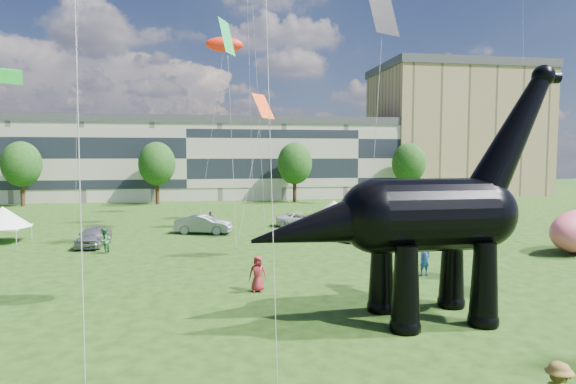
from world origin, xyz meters
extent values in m
plane|color=#16330C|center=(0.00, 0.00, 0.00)|extent=(220.00, 220.00, 0.00)
cube|color=beige|center=(-8.00, 62.00, 6.00)|extent=(78.00, 11.00, 12.00)
cube|color=tan|center=(40.00, 65.00, 11.00)|extent=(28.00, 18.00, 22.00)
cylinder|color=#382314|center=(-30.00, 53.00, 1.60)|extent=(0.56, 0.56, 3.20)
ellipsoid|color=#14380F|center=(-30.00, 53.00, 6.32)|extent=(5.20, 5.20, 6.24)
cylinder|color=#382314|center=(-12.00, 53.00, 1.60)|extent=(0.56, 0.56, 3.20)
ellipsoid|color=#14380F|center=(-12.00, 53.00, 6.32)|extent=(5.20, 5.20, 6.24)
cylinder|color=#382314|center=(8.00, 53.00, 1.60)|extent=(0.56, 0.56, 3.20)
ellipsoid|color=#14380F|center=(8.00, 53.00, 6.32)|extent=(5.20, 5.20, 6.24)
cylinder|color=#382314|center=(26.00, 53.00, 1.60)|extent=(0.56, 0.56, 3.20)
ellipsoid|color=#14380F|center=(26.00, 53.00, 6.32)|extent=(5.20, 5.20, 6.24)
cone|color=black|center=(3.13, -0.11, 1.72)|extent=(1.23, 1.23, 3.45)
sphere|color=black|center=(3.13, -0.11, 0.21)|extent=(1.26, 1.26, 1.26)
cone|color=black|center=(3.04, 2.41, 1.72)|extent=(1.23, 1.23, 3.45)
sphere|color=black|center=(3.04, 2.41, 0.21)|extent=(1.26, 1.26, 1.26)
cone|color=black|center=(6.57, 0.00, 1.72)|extent=(1.23, 1.23, 3.45)
sphere|color=black|center=(6.57, 0.00, 0.21)|extent=(1.26, 1.26, 1.26)
cone|color=black|center=(6.49, 2.52, 1.72)|extent=(1.23, 1.23, 3.45)
sphere|color=black|center=(6.49, 2.52, 0.21)|extent=(1.26, 1.26, 1.26)
cylinder|color=black|center=(4.69, 1.20, 4.48)|extent=(4.92, 3.26, 3.10)
sphere|color=black|center=(2.28, 1.12, 4.48)|extent=(3.10, 3.10, 3.10)
sphere|color=black|center=(7.10, 1.28, 4.48)|extent=(2.99, 2.99, 2.99)
cone|color=black|center=(8.51, 1.33, 7.81)|extent=(4.38, 1.86, 6.08)
sphere|color=black|center=(9.91, 1.37, 10.44)|extent=(0.97, 0.97, 0.97)
cylinder|color=black|center=(10.25, 1.38, 10.39)|extent=(0.82, 0.53, 0.51)
cone|color=black|center=(-0.09, 1.04, 4.10)|extent=(6.15, 2.61, 3.37)
imported|color=#A2A1A6|center=(-13.41, 20.79, 0.79)|extent=(2.17, 4.73, 1.57)
imported|color=gray|center=(-5.13, 25.54, 0.82)|extent=(5.25, 3.07, 1.63)
imported|color=silver|center=(4.34, 28.46, 0.69)|extent=(5.33, 3.23, 1.38)
imported|color=#595960|center=(7.88, 20.19, 0.70)|extent=(4.68, 4.87, 1.40)
cube|color=silver|center=(7.03, 26.19, 1.14)|extent=(3.79, 3.79, 0.12)
cone|color=silver|center=(7.03, 26.19, 1.98)|extent=(4.80, 4.80, 1.56)
cylinder|color=#999999|center=(5.97, 24.42, 0.57)|extent=(0.06, 0.06, 1.14)
cylinder|color=#999999|center=(8.80, 25.13, 0.57)|extent=(0.06, 0.06, 1.14)
cylinder|color=#999999|center=(5.27, 27.25, 0.57)|extent=(0.06, 0.06, 1.14)
cylinder|color=#999999|center=(8.09, 27.95, 0.57)|extent=(0.06, 0.06, 1.14)
cube|color=white|center=(19.05, 26.89, 1.14)|extent=(3.93, 3.93, 0.12)
cone|color=white|center=(19.05, 26.89, 1.97)|extent=(4.98, 4.98, 1.56)
cylinder|color=#999999|center=(18.13, 25.06, 0.57)|extent=(0.06, 0.06, 1.14)
cylinder|color=#999999|center=(20.88, 25.97, 0.57)|extent=(0.06, 0.06, 1.14)
cylinder|color=#999999|center=(17.21, 27.81, 0.57)|extent=(0.06, 0.06, 1.14)
cylinder|color=#999999|center=(19.97, 28.73, 0.57)|extent=(0.06, 0.06, 1.14)
cube|color=white|center=(-20.93, 23.59, 1.20)|extent=(3.36, 3.36, 0.13)
cone|color=white|center=(-20.93, 23.59, 2.08)|extent=(4.25, 4.25, 1.64)
cylinder|color=#999999|center=(-19.44, 22.03, 0.60)|extent=(0.07, 0.07, 1.20)
cylinder|color=#999999|center=(-19.37, 25.09, 0.60)|extent=(0.07, 0.07, 1.20)
imported|color=maroon|center=(-2.12, 6.42, 0.93)|extent=(0.99, 0.74, 1.85)
imported|color=black|center=(14.64, 16.25, 0.83)|extent=(1.51, 1.32, 1.65)
imported|color=olive|center=(8.67, 17.35, 0.80)|extent=(0.66, 1.07, 1.60)
imported|color=#2C6E34|center=(-12.02, 17.79, 0.89)|extent=(0.91, 1.03, 1.78)
imported|color=#294E96|center=(7.81, 8.16, 0.94)|extent=(0.76, 0.58, 1.88)
imported|color=#452E67|center=(-4.53, 29.11, 0.80)|extent=(0.97, 0.90, 1.60)
imported|color=teal|center=(23.21, 37.77, 0.81)|extent=(0.65, 0.48, 1.61)
plane|color=#FB4A10|center=(0.81, 30.27, 11.88)|extent=(2.93, 2.96, 2.49)
plane|color=green|center=(-2.98, 23.07, 16.77)|extent=(1.82, 2.90, 2.83)
plane|color=black|center=(7.97, 16.07, 17.18)|extent=(3.47, 2.42, 3.19)
ellipsoid|color=red|center=(-2.81, 35.01, 18.82)|extent=(4.23, 3.91, 1.56)
camera|label=1|loc=(-4.47, -17.82, 7.00)|focal=30.00mm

